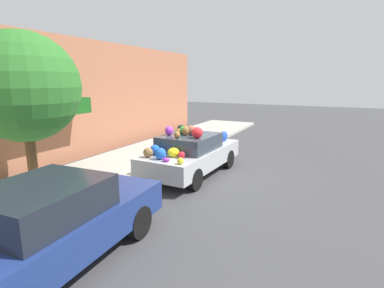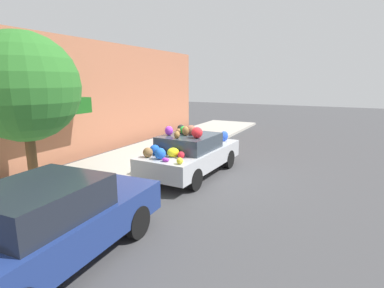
{
  "view_description": "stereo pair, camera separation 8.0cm",
  "coord_description": "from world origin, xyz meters",
  "views": [
    {
      "loc": [
        -8.51,
        -4.14,
        3.05
      ],
      "look_at": [
        0.0,
        0.04,
        1.02
      ],
      "focal_mm": 28.0,
      "sensor_mm": 36.0,
      "label": 1
    },
    {
      "loc": [
        -8.47,
        -4.21,
        3.05
      ],
      "look_at": [
        0.0,
        0.04,
        1.02
      ],
      "focal_mm": 28.0,
      "sensor_mm": 36.0,
      "label": 2
    }
  ],
  "objects": [
    {
      "name": "street_tree",
      "position": [
        -3.75,
        2.69,
        2.88
      ],
      "size": [
        2.64,
        2.64,
        4.07
      ],
      "color": "brown",
      "rests_on": "sidewalk_curb"
    },
    {
      "name": "sidewalk_curb",
      "position": [
        0.0,
        2.7,
        0.07
      ],
      "size": [
        24.0,
        3.2,
        0.14
      ],
      "color": "#B2ADA3",
      "rests_on": "ground"
    },
    {
      "name": "fire_hydrant",
      "position": [
        0.56,
        1.46,
        0.48
      ],
      "size": [
        0.2,
        0.2,
        0.7
      ],
      "color": "gold",
      "rests_on": "sidewalk_curb"
    },
    {
      "name": "ground_plane",
      "position": [
        0.0,
        0.0,
        0.0
      ],
      "size": [
        60.0,
        60.0,
        0.0
      ],
      "primitive_type": "plane",
      "color": "#424244"
    },
    {
      "name": "parked_car_plain",
      "position": [
        -5.5,
        -0.09,
        0.76
      ],
      "size": [
        4.27,
        1.97,
        1.47
      ],
      "rotation": [
        0.0,
        0.0,
        0.05
      ],
      "color": "navy",
      "rests_on": "ground"
    },
    {
      "name": "building_facade",
      "position": [
        -0.08,
        4.92,
        2.3
      ],
      "size": [
        18.0,
        1.2,
        4.61
      ],
      "color": "#B26B4C",
      "rests_on": "ground"
    },
    {
      "name": "art_car",
      "position": [
        -0.06,
        0.05,
        0.74
      ],
      "size": [
        4.13,
        1.89,
        1.68
      ],
      "rotation": [
        0.0,
        0.0,
        -0.04
      ],
      "color": "#B7BABF",
      "rests_on": "ground"
    }
  ]
}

